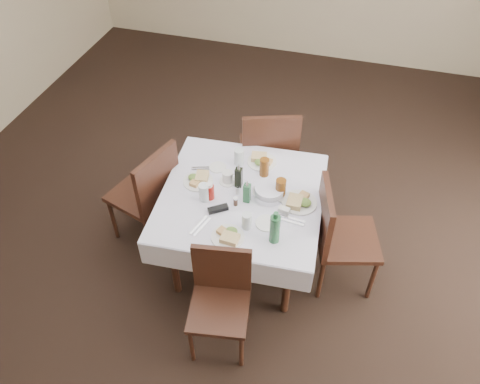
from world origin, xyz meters
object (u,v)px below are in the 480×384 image
(water_s, at_px, (247,221))
(green_bottle, at_px, (275,229))
(dining_table, at_px, (242,203))
(chair_east, at_px, (337,232))
(water_w, at_px, (204,192))
(oil_cruet_green, at_px, (247,192))
(chair_south, at_px, (221,293))
(bread_basket, at_px, (269,192))
(chair_north, at_px, (269,150))
(ketchup_bottle, at_px, (210,191))
(oil_cruet_dark, at_px, (239,177))
(water_e, at_px, (282,186))
(chair_west, at_px, (150,191))
(water_n, at_px, (239,157))
(coffee_mug, at_px, (228,178))

(water_s, relative_size, green_bottle, 0.47)
(dining_table, relative_size, chair_east, 1.33)
(water_w, distance_m, oil_cruet_green, 0.32)
(chair_south, bearing_deg, water_w, 117.55)
(water_w, bearing_deg, bread_basket, 20.96)
(chair_north, xyz_separation_m, ketchup_bottle, (-0.25, -0.87, 0.24))
(ketchup_bottle, bearing_deg, oil_cruet_green, 9.62)
(chair_south, bearing_deg, bread_basket, 78.91)
(chair_north, xyz_separation_m, water_s, (0.09, -1.08, 0.23))
(chair_east, bearing_deg, ketchup_bottle, -173.73)
(bread_basket, height_order, oil_cruet_dark, oil_cruet_dark)
(water_e, distance_m, green_bottle, 0.48)
(chair_east, height_order, chair_west, chair_west)
(water_e, xyz_separation_m, bread_basket, (-0.08, -0.06, -0.03))
(chair_west, height_order, ketchup_bottle, chair_west)
(water_n, bearing_deg, chair_south, -80.76)
(oil_cruet_green, height_order, ketchup_bottle, oil_cruet_green)
(chair_west, bearing_deg, water_n, 25.52)
(chair_east, height_order, green_bottle, green_bottle)
(chair_north, bearing_deg, oil_cruet_dark, -96.84)
(chair_north, distance_m, water_s, 1.11)
(water_w, relative_size, oil_cruet_dark, 0.66)
(chair_south, distance_m, oil_cruet_dark, 0.89)
(chair_east, height_order, coffee_mug, chair_east)
(chair_north, height_order, ketchup_bottle, chair_north)
(bread_basket, height_order, oil_cruet_green, oil_cruet_green)
(oil_cruet_dark, bearing_deg, chair_west, -174.30)
(dining_table, height_order, oil_cruet_green, oil_cruet_green)
(chair_north, bearing_deg, dining_table, -92.37)
(water_n, height_order, water_s, water_n)
(dining_table, height_order, chair_south, chair_south)
(water_w, bearing_deg, water_n, 73.62)
(chair_east, relative_size, chair_west, 0.98)
(dining_table, bearing_deg, chair_north, 87.63)
(green_bottle, bearing_deg, coffee_mug, 135.16)
(chair_south, distance_m, water_e, 0.91)
(chair_south, relative_size, ketchup_bottle, 5.92)
(chair_south, relative_size, chair_east, 0.88)
(chair_west, bearing_deg, chair_south, -40.75)
(chair_south, height_order, green_bottle, green_bottle)
(chair_east, xyz_separation_m, chair_west, (-1.54, 0.01, 0.01))
(water_e, height_order, green_bottle, green_bottle)
(dining_table, xyz_separation_m, water_e, (0.28, 0.11, 0.15))
(chair_east, height_order, water_n, chair_east)
(water_n, bearing_deg, chair_east, -20.81)
(chair_north, xyz_separation_m, chair_west, (-0.82, -0.76, -0.02))
(chair_east, bearing_deg, water_e, 168.01)
(ketchup_bottle, relative_size, green_bottle, 0.53)
(dining_table, xyz_separation_m, chair_east, (0.75, 0.01, -0.12))
(bread_basket, distance_m, green_bottle, 0.45)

